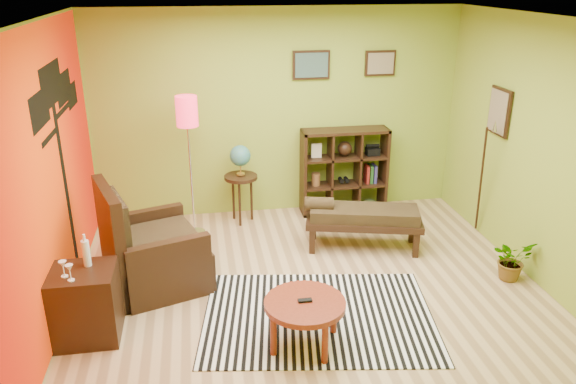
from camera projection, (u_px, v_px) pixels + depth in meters
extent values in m
plane|color=tan|center=(309.00, 289.00, 6.06)|extent=(5.00, 5.00, 0.00)
cube|color=#89A231|center=(278.00, 114.00, 7.61)|extent=(5.00, 0.04, 2.80)
cube|color=#89A231|center=(384.00, 282.00, 3.48)|extent=(5.00, 0.04, 2.80)
cube|color=#89A231|center=(45.00, 181.00, 5.17)|extent=(0.04, 4.50, 2.80)
cube|color=#89A231|center=(542.00, 154.00, 5.93)|extent=(0.04, 4.50, 2.80)
cube|color=white|center=(313.00, 19.00, 5.04)|extent=(5.00, 4.50, 0.04)
cube|color=#EF3D06|center=(48.00, 181.00, 5.17)|extent=(0.01, 4.45, 2.75)
cube|color=black|center=(67.00, 194.00, 5.81)|extent=(0.01, 0.14, 2.10)
cube|color=black|center=(40.00, 110.00, 4.98)|extent=(0.01, 0.65, 0.32)
cube|color=black|center=(51.00, 84.00, 5.44)|extent=(0.01, 0.85, 0.40)
cube|color=black|center=(64.00, 88.00, 5.95)|extent=(0.01, 0.70, 0.32)
cube|color=black|center=(72.00, 95.00, 6.32)|extent=(0.01, 0.50, 0.26)
cube|color=black|center=(311.00, 65.00, 7.42)|extent=(0.50, 0.03, 0.38)
cube|color=#44655C|center=(312.00, 65.00, 7.40)|extent=(0.44, 0.01, 0.32)
cube|color=black|center=(380.00, 63.00, 7.56)|extent=(0.42, 0.03, 0.34)
cube|color=gray|center=(381.00, 63.00, 7.54)|extent=(0.36, 0.01, 0.28)
cube|color=black|center=(500.00, 112.00, 6.66)|extent=(0.03, 0.44, 0.56)
cube|color=gray|center=(498.00, 112.00, 6.66)|extent=(0.01, 0.38, 0.50)
cylinder|color=black|center=(481.00, 181.00, 6.96)|extent=(0.23, 0.34, 1.46)
cone|color=silver|center=(495.00, 126.00, 6.55)|extent=(0.08, 0.09, 0.16)
cube|color=white|center=(318.00, 316.00, 5.58)|extent=(2.48, 1.95, 0.01)
cylinder|color=maroon|center=(305.00, 304.00, 5.02)|extent=(0.74, 0.74, 0.05)
cylinder|color=maroon|center=(334.00, 315.00, 5.26)|extent=(0.06, 0.06, 0.40)
cylinder|color=maroon|center=(286.00, 308.00, 5.36)|extent=(0.06, 0.06, 0.40)
cylinder|color=maroon|center=(325.00, 344.00, 4.84)|extent=(0.06, 0.06, 0.40)
cylinder|color=maroon|center=(273.00, 336.00, 4.94)|extent=(0.06, 0.06, 0.40)
cube|color=black|center=(305.00, 300.00, 5.00)|extent=(0.13, 0.05, 0.02)
cube|color=black|center=(159.00, 265.00, 6.11)|extent=(1.21, 1.20, 0.44)
cube|color=black|center=(112.00, 243.00, 5.77)|extent=(0.40, 0.92, 1.20)
cube|color=black|center=(170.00, 273.00, 5.69)|extent=(0.86, 0.38, 0.70)
cube|color=black|center=(147.00, 238.00, 6.43)|extent=(0.86, 0.38, 0.70)
cube|color=#FBC468|center=(160.00, 240.00, 6.02)|extent=(0.96, 0.95, 0.15)
cube|color=#FBC468|center=(118.00, 222.00, 5.73)|extent=(0.32, 0.69, 0.55)
cube|color=black|center=(86.00, 304.00, 5.16)|extent=(0.58, 0.53, 0.69)
cylinder|color=white|center=(86.00, 253.00, 5.09)|extent=(0.07, 0.07, 0.25)
cylinder|color=white|center=(84.00, 238.00, 5.03)|extent=(0.02, 0.02, 0.07)
cylinder|color=white|center=(65.00, 276.00, 4.94)|extent=(0.06, 0.06, 0.01)
cylinder|color=white|center=(64.00, 271.00, 4.92)|extent=(0.01, 0.01, 0.09)
cone|color=white|center=(63.00, 264.00, 4.89)|extent=(0.07, 0.07, 0.06)
cylinder|color=white|center=(71.00, 280.00, 4.88)|extent=(0.06, 0.06, 0.01)
cylinder|color=white|center=(70.00, 275.00, 4.86)|extent=(0.01, 0.01, 0.09)
cone|color=white|center=(69.00, 268.00, 4.83)|extent=(0.07, 0.07, 0.06)
cylinder|color=silver|center=(195.00, 233.00, 7.33)|extent=(0.27, 0.27, 0.03)
cylinder|color=silver|center=(191.00, 173.00, 7.03)|extent=(0.03, 0.03, 1.69)
cylinder|color=#E7263F|center=(187.00, 111.00, 6.74)|extent=(0.26, 0.26, 0.37)
cylinder|color=black|center=(241.00, 177.00, 7.48)|extent=(0.44, 0.44, 0.04)
cylinder|color=black|center=(251.00, 199.00, 7.66)|extent=(0.03, 0.03, 0.62)
cylinder|color=black|center=(233.00, 198.00, 7.68)|extent=(0.03, 0.03, 0.62)
cylinder|color=black|center=(240.00, 204.00, 7.47)|extent=(0.03, 0.03, 0.62)
cylinder|color=gold|center=(241.00, 174.00, 7.47)|extent=(0.11, 0.11, 0.02)
cylinder|color=gold|center=(241.00, 169.00, 7.44)|extent=(0.02, 0.02, 0.11)
sphere|color=#2762A3|center=(240.00, 156.00, 7.37)|extent=(0.28, 0.28, 0.28)
cube|color=black|center=(303.00, 173.00, 7.75)|extent=(0.04, 0.35, 1.20)
cube|color=black|center=(384.00, 169.00, 7.93)|extent=(0.04, 0.35, 1.20)
cube|color=black|center=(342.00, 209.00, 8.05)|extent=(1.20, 0.35, 0.04)
cube|color=black|center=(345.00, 131.00, 7.63)|extent=(1.20, 0.35, 0.04)
cube|color=black|center=(330.00, 172.00, 7.81)|extent=(0.03, 0.33, 1.12)
cube|color=black|center=(358.00, 170.00, 7.87)|extent=(0.03, 0.33, 1.12)
cube|color=black|center=(343.00, 184.00, 7.91)|extent=(1.12, 0.33, 0.03)
cube|color=black|center=(344.00, 158.00, 7.77)|extent=(1.12, 0.33, 0.03)
cylinder|color=beige|center=(315.00, 207.00, 7.97)|extent=(0.20, 0.20, 0.07)
sphere|color=black|center=(345.00, 149.00, 7.72)|extent=(0.20, 0.20, 0.20)
cube|color=black|center=(372.00, 151.00, 7.80)|extent=(0.18, 0.15, 0.10)
cylinder|color=black|center=(341.00, 180.00, 7.88)|extent=(0.06, 0.12, 0.06)
cylinder|color=black|center=(346.00, 180.00, 7.90)|extent=(0.06, 0.12, 0.06)
ellipsoid|color=#384C26|center=(370.00, 202.00, 8.09)|extent=(0.18, 0.18, 0.09)
cylinder|color=brown|center=(316.00, 179.00, 7.82)|extent=(0.12, 0.12, 0.18)
cube|color=beige|center=(316.00, 151.00, 7.66)|extent=(0.14, 0.03, 0.20)
cube|color=maroon|center=(366.00, 174.00, 7.91)|extent=(0.04, 0.18, 0.26)
cube|color=#1E4C1E|center=(370.00, 174.00, 7.92)|extent=(0.04, 0.18, 0.26)
cube|color=navy|center=(374.00, 173.00, 7.93)|extent=(0.04, 0.18, 0.26)
cube|color=black|center=(364.00, 222.00, 6.86)|extent=(1.48, 0.83, 0.08)
cube|color=#FBC468|center=(364.00, 213.00, 6.82)|extent=(1.37, 0.74, 0.14)
cylinder|color=#FBC468|center=(319.00, 204.00, 6.82)|extent=(0.38, 0.26, 0.18)
cube|color=black|center=(412.00, 231.00, 7.07)|extent=(0.09, 0.09, 0.31)
cube|color=black|center=(314.00, 227.00, 7.16)|extent=(0.09, 0.09, 0.31)
cube|color=black|center=(416.00, 245.00, 6.69)|extent=(0.09, 0.09, 0.31)
cube|color=black|center=(312.00, 241.00, 6.79)|extent=(0.09, 0.09, 0.31)
imported|color=#26661E|center=(511.00, 264.00, 6.21)|extent=(0.52, 0.56, 0.37)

